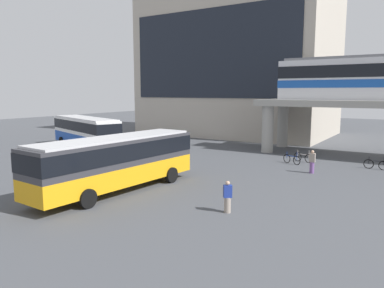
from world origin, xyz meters
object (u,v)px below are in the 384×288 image
at_px(bus_secondary, 85,129).
at_px(pedestrian_near_building, 312,162).
at_px(pedestrian_walking_across, 228,198).
at_px(station_building, 239,66).
at_px(bus_main, 116,158).
at_px(bicycle_black, 376,165).
at_px(bicycle_silver, 303,157).
at_px(bicycle_blue, 292,159).

xyz_separation_m(bus_secondary, pedestrian_near_building, (22.65, 0.67, -1.21)).
relative_size(pedestrian_walking_across, pedestrian_near_building, 0.94).
distance_m(station_building, bus_main, 33.46).
bearing_deg(bicycle_black, pedestrian_near_building, -133.38).
relative_size(bus_secondary, bicycle_silver, 6.50).
bearing_deg(pedestrian_near_building, bicycle_silver, 113.45).
xyz_separation_m(station_building, bicycle_blue, (13.27, -18.00, -9.03)).
xyz_separation_m(station_building, pedestrian_near_building, (15.59, -20.75, -8.61)).
height_order(bus_main, pedestrian_near_building, bus_main).
bearing_deg(pedestrian_walking_across, bus_secondary, 154.11).
bearing_deg(bus_secondary, bicycle_silver, 12.79).
relative_size(bus_main, bicycle_silver, 6.46).
relative_size(bus_main, pedestrian_walking_across, 7.14).
bearing_deg(bicycle_silver, bicycle_black, -0.95).
relative_size(bicycle_black, bicycle_silver, 1.03).
bearing_deg(bicycle_silver, bus_main, -113.71).
relative_size(bus_secondary, bicycle_black, 6.31).
distance_m(bus_main, pedestrian_walking_across, 7.37).
relative_size(bus_secondary, bicycle_blue, 6.82).
height_order(bicycle_blue, pedestrian_near_building, pedestrian_near_building).
bearing_deg(pedestrian_walking_across, pedestrian_near_building, 84.04).
bearing_deg(bicycle_silver, bus_secondary, -167.21).
bearing_deg(station_building, bus_main, -77.31).
bearing_deg(pedestrian_walking_across, bus_main, 179.85).
height_order(station_building, bicycle_silver, station_building).
bearing_deg(bicycle_blue, pedestrian_near_building, -49.90).
xyz_separation_m(bicycle_blue, pedestrian_near_building, (2.32, -2.75, 0.42)).
bearing_deg(bus_secondary, bicycle_black, 9.98).
xyz_separation_m(bicycle_black, bicycle_blue, (-6.07, -1.22, 0.00)).
distance_m(bus_main, bicycle_silver, 16.63).
bearing_deg(bicycle_blue, station_building, 126.40).
distance_m(bicycle_silver, pedestrian_near_building, 4.45).
bearing_deg(bicycle_blue, pedestrian_walking_across, -85.22).
relative_size(bicycle_black, pedestrian_near_building, 1.07).
relative_size(station_building, bicycle_black, 13.58).
bearing_deg(pedestrian_near_building, bus_secondary, -178.29).
height_order(station_building, bicycle_blue, station_building).
distance_m(station_building, bicycle_black, 27.15).
bearing_deg(bicycle_silver, station_building, 129.64).
relative_size(bicycle_blue, pedestrian_near_building, 0.99).
xyz_separation_m(bus_main, bicycle_silver, (6.65, 15.15, -1.63)).
xyz_separation_m(bicycle_blue, pedestrian_walking_across, (1.16, -13.86, 0.37)).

